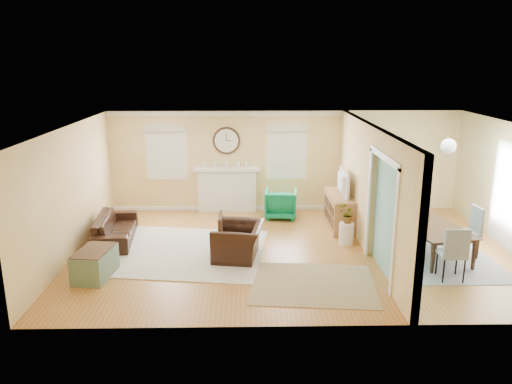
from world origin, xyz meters
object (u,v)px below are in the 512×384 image
at_px(credenza, 339,211).
at_px(dining_table, 432,240).
at_px(sofa, 115,228).
at_px(green_chair, 281,204).
at_px(eames_chair, 238,241).

height_order(credenza, dining_table, credenza).
bearing_deg(sofa, credenza, -86.84).
relative_size(sofa, dining_table, 1.06).
relative_size(credenza, dining_table, 0.82).
relative_size(green_chair, dining_table, 0.43).
distance_m(eames_chair, credenza, 2.99).
height_order(green_chair, dining_table, green_chair).
bearing_deg(green_chair, dining_table, 144.31).
bearing_deg(sofa, green_chair, -72.87).
distance_m(green_chair, dining_table, 3.87).
distance_m(sofa, eames_chair, 2.89).
height_order(sofa, dining_table, dining_table).
bearing_deg(green_chair, sofa, 29.11).
relative_size(eames_chair, dining_table, 0.58).
bearing_deg(credenza, dining_table, -49.05).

